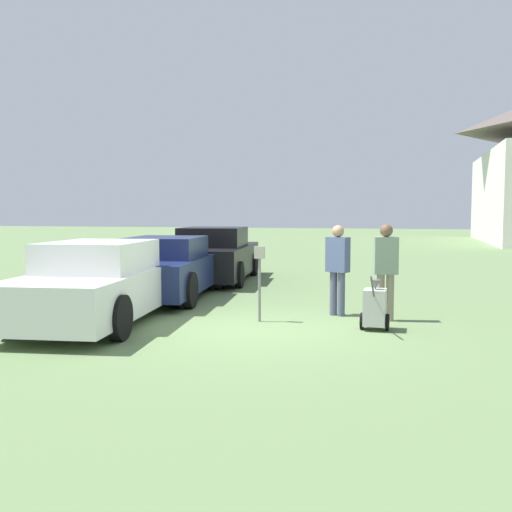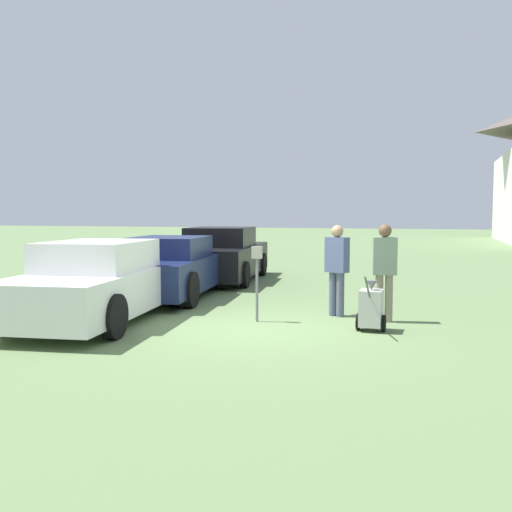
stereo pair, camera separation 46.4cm
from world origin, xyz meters
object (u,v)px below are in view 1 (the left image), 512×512
Objects in this scene: parking_meter at (260,269)px; equipment_cart at (375,307)px; parked_car_white at (103,284)px; person_supervisor at (386,266)px; person_worker at (338,264)px; parked_car_navy at (168,269)px; parked_car_black at (215,256)px.

parking_meter is 1.36× the size of equipment_cart.
parked_car_white is 2.93× the size of person_supervisor.
person_supervisor reaches higher than person_worker.
parked_car_navy reaches higher than equipment_cart.
parked_car_white is 2.99× the size of person_worker.
equipment_cart is (4.81, -2.48, -0.28)m from parked_car_navy.
parked_car_white reaches higher than parking_meter.
parked_car_white is 2.85m from parking_meter.
person_worker is 1.73× the size of equipment_cart.
parked_car_black is at bearing 131.69° from equipment_cart.
parking_meter is 2.28m from person_supervisor.
parked_car_navy is 3.52× the size of parking_meter.
parked_car_navy is (-0.00, 2.92, -0.01)m from parked_car_white.
equipment_cart is at bearing -34.69° from parked_car_navy.
parked_car_white reaches higher than parked_car_navy.
parked_car_black is at bearing 82.59° from parked_car_navy.
parked_car_navy is 0.97× the size of parked_car_black.
parked_car_black is 6.15m from person_worker.
parked_car_navy is 5.42m from equipment_cart.
person_worker is at bearing -25.30° from parked_car_navy.
parked_car_white reaches higher than equipment_cart.
person_worker reaches higher than parked_car_white.
parked_car_black is at bearing 82.60° from parked_car_white.
parked_car_navy is at bearing 5.46° from person_worker.
parked_car_navy is 5.21m from person_supervisor.
person_worker is at bearing 14.32° from parked_car_white.
person_worker is at bearing -56.22° from parked_car_black.
parking_meter is (2.76, -2.26, 0.28)m from parked_car_navy.
person_worker reaches higher than equipment_cart.
parking_meter reaches higher than equipment_cart.
parked_car_black reaches higher than parked_car_navy.
parking_meter is 0.77× the size of person_supervisor.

